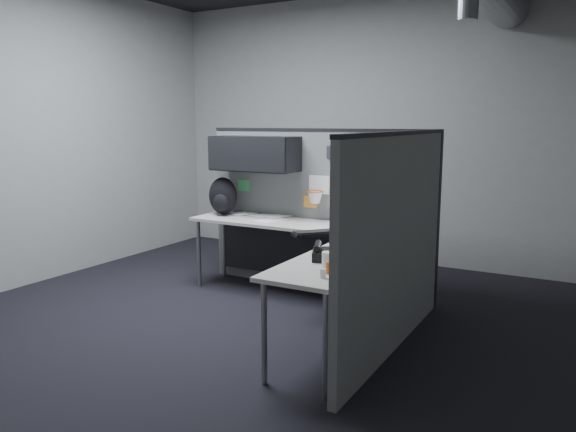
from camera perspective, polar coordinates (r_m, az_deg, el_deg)
The scene contains 12 objects.
room at distance 4.15m, azimuth 3.21°, elevation 15.07°, with size 5.62×5.62×3.22m.
partition_back at distance 5.64m, azimuth 1.21°, elevation 2.45°, with size 2.44×0.42×1.63m.
partition_right at distance 4.22m, azimuth 10.97°, elevation -2.62°, with size 0.07×2.23×1.63m.
desk at distance 5.06m, azimuth 2.35°, elevation -2.79°, with size 2.31×2.11×0.73m.
monitor at distance 5.05m, azimuth 10.16°, elevation 1.37°, with size 0.60×0.60×0.50m.
keyboard at distance 4.84m, azimuth 3.01°, elevation -1.73°, with size 0.41×0.43×0.04m.
mouse at distance 4.49m, azimuth 6.63°, elevation -2.71°, with size 0.27×0.28×0.05m.
phone at distance 4.01m, azimuth 4.03°, elevation -3.79°, with size 0.30×0.31×0.11m.
bottles at distance 3.57m, azimuth 4.28°, elevation -5.61°, with size 0.15×0.15×0.08m.
cup at distance 3.75m, azimuth 4.09°, elevation -4.52°, with size 0.08×0.08×0.11m, color white.
papers at distance 5.78m, azimuth -2.45°, elevation 0.01°, with size 0.73×0.56×0.01m.
backpack at distance 5.91m, azimuth -6.65°, elevation 1.98°, with size 0.34×0.31×0.39m.
Camera 1 is at (2.38, -3.71, 1.70)m, focal length 35.00 mm.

